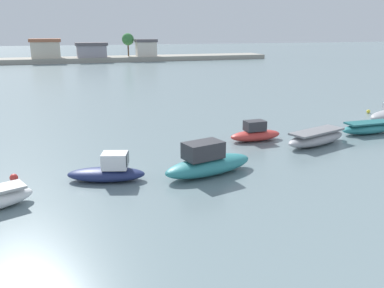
{
  "coord_description": "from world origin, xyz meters",
  "views": [
    {
      "loc": [
        6.51,
        -4.82,
        7.82
      ],
      "look_at": [
        13.91,
        18.35,
        0.85
      ],
      "focal_mm": 37.92,
      "sensor_mm": 36.0,
      "label": 1
    }
  ],
  "objects": [
    {
      "name": "mooring_buoy_0",
      "position": [
        3.64,
        17.17,
        0.21
      ],
      "size": [
        0.43,
        0.43,
        0.43
      ],
      "primitive_type": "sphere",
      "color": "red",
      "rests_on": "ground"
    },
    {
      "name": "distant_shoreline",
      "position": [
        -5.3,
        97.14,
        1.8
      ],
      "size": [
        115.89,
        8.07,
        7.66
      ],
      "color": "#9E998C",
      "rests_on": "ground"
    },
    {
      "name": "mooring_buoy_1",
      "position": [
        34.06,
        26.19,
        0.18
      ],
      "size": [
        0.35,
        0.35,
        0.35
      ],
      "primitive_type": "sphere",
      "color": "yellow",
      "rests_on": "ground"
    },
    {
      "name": "moored_boat_5",
      "position": [
        19.44,
        20.65,
        0.52
      ],
      "size": [
        3.91,
        1.59,
        1.47
      ],
      "rotation": [
        0.0,
        0.0,
        0.03
      ],
      "color": "#C63833",
      "rests_on": "ground"
    },
    {
      "name": "moored_boat_3",
      "position": [
        8.43,
        15.79,
        0.52
      ],
      "size": [
        4.35,
        2.57,
        1.54
      ],
      "rotation": [
        0.0,
        0.0,
        -0.29
      ],
      "color": "navy",
      "rests_on": "ground"
    },
    {
      "name": "moored_boat_7",
      "position": [
        28.6,
        19.84,
        0.44
      ],
      "size": [
        4.66,
        1.54,
        0.92
      ],
      "rotation": [
        0.0,
        0.0,
        0.01
      ],
      "color": "teal",
      "rests_on": "ground"
    },
    {
      "name": "moored_boat_4",
      "position": [
        13.78,
        15.07,
        0.69
      ],
      "size": [
        5.74,
        3.14,
        1.91
      ],
      "rotation": [
        0.0,
        0.0,
        0.26
      ],
      "color": "teal",
      "rests_on": "ground"
    },
    {
      "name": "moored_boat_6",
      "position": [
        22.99,
        18.38,
        0.49
      ],
      "size": [
        5.71,
        3.3,
        1.03
      ],
      "rotation": [
        0.0,
        0.0,
        0.32
      ],
      "color": "#9E9EA3",
      "rests_on": "ground"
    }
  ]
}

